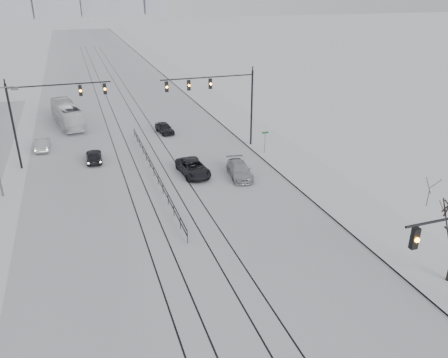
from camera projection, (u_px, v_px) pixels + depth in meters
The scene contains 14 objects.
road at pixel (117, 101), 65.52m from camera, with size 22.00×260.00×0.02m, color silver.
sidewalk_east at pixel (203, 94), 69.52m from camera, with size 5.00×260.00×0.16m, color silver.
curb at pixel (188, 95), 68.80m from camera, with size 0.10×260.00×0.12m, color gray.
tram_rails at pixel (137, 142), 48.21m from camera, with size 5.30×180.00×0.01m.
traffic_mast_ne at pixel (221, 95), 44.00m from camera, with size 9.60×0.37×8.00m.
traffic_mast_nw at pixel (46, 108), 39.97m from camera, with size 9.10×0.37×8.00m.
median_fence at pixel (154, 171), 39.35m from camera, with size 0.06×24.00×1.00m.
street_sign at pixel (265, 139), 44.17m from camera, with size 0.70×0.06×2.40m.
sedan_sb_inner at pixel (94, 156), 42.60m from camera, with size 1.46×3.64×1.24m, color black.
sedan_sb_outer at pixel (43, 144), 45.70m from camera, with size 1.32×3.78×1.25m, color #9EA1A5.
sedan_nb_front at pixel (193, 168), 39.64m from camera, with size 2.20×4.76×1.32m, color black.
sedan_nb_right at pixel (240, 170), 39.17m from camera, with size 1.82×4.48×1.30m, color #A7A9AF.
sedan_nb_far at pixel (165, 128), 51.01m from camera, with size 1.44×3.58×1.22m, color black.
box_truck at pixel (67, 114), 53.59m from camera, with size 2.32×9.94×2.77m, color silver.
Camera 1 is at (-5.84, -6.40, 15.71)m, focal length 35.00 mm.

